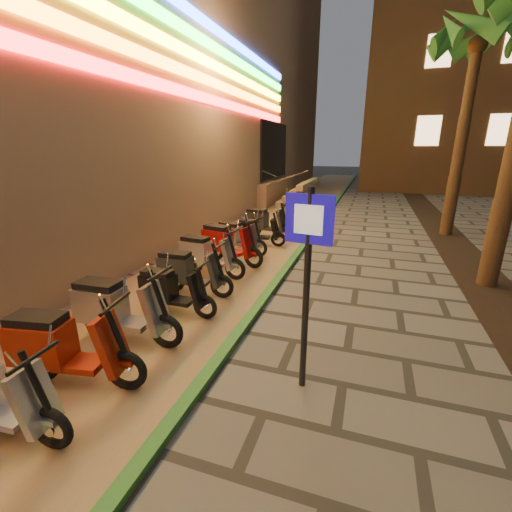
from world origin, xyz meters
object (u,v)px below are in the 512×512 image
(scooter_7, at_px, (170,290))
(scooter_13, at_px, (264,222))
(scooter_10, at_px, (226,242))
(scooter_5, at_px, (61,346))
(scooter_6, at_px, (116,308))
(scooter_11, at_px, (237,236))
(scooter_12, at_px, (256,231))
(pedestrian_sign, at_px, (307,265))
(scooter_8, at_px, (187,271))
(scooter_9, at_px, (205,254))

(scooter_7, relative_size, scooter_13, 0.85)
(scooter_10, distance_m, scooter_13, 2.98)
(scooter_5, height_order, scooter_6, scooter_6)
(scooter_7, relative_size, scooter_11, 0.93)
(scooter_7, height_order, scooter_12, scooter_12)
(pedestrian_sign, distance_m, scooter_6, 3.19)
(pedestrian_sign, height_order, scooter_6, pedestrian_sign)
(scooter_5, xyz_separation_m, scooter_13, (0.13, 8.22, -0.01))
(scooter_13, bearing_deg, scooter_8, -80.57)
(scooter_10, bearing_deg, scooter_11, 107.23)
(scooter_6, bearing_deg, scooter_8, 83.45)
(pedestrian_sign, bearing_deg, scooter_5, -153.54)
(scooter_12, bearing_deg, scooter_10, -104.47)
(scooter_5, bearing_deg, scooter_6, 83.43)
(scooter_6, height_order, scooter_8, scooter_6)
(scooter_10, distance_m, scooter_11, 0.97)
(scooter_13, bearing_deg, scooter_9, -82.96)
(pedestrian_sign, bearing_deg, scooter_9, 141.26)
(scooter_5, height_order, scooter_7, scooter_5)
(scooter_6, distance_m, scooter_7, 1.13)
(scooter_11, height_order, scooter_13, scooter_13)
(scooter_7, height_order, scooter_11, scooter_11)
(scooter_8, xyz_separation_m, scooter_10, (-0.05, 2.17, 0.05))
(scooter_9, bearing_deg, scooter_5, -82.54)
(scooter_6, relative_size, scooter_12, 1.19)
(scooter_5, height_order, scooter_11, scooter_5)
(scooter_6, bearing_deg, scooter_13, 85.37)
(scooter_9, relative_size, scooter_11, 1.06)
(scooter_8, distance_m, scooter_13, 5.14)
(scooter_8, bearing_deg, scooter_9, 95.78)
(scooter_5, relative_size, scooter_9, 1.05)
(scooter_7, distance_m, scooter_12, 4.92)
(scooter_9, xyz_separation_m, scooter_12, (0.31, 2.88, -0.06))
(scooter_11, bearing_deg, scooter_5, -76.44)
(scooter_12, xyz_separation_m, scooter_13, (-0.08, 1.11, 0.07))
(scooter_12, bearing_deg, scooter_7, -98.22)
(pedestrian_sign, relative_size, scooter_8, 1.55)
(scooter_7, height_order, scooter_8, scooter_8)
(scooter_9, height_order, scooter_11, scooter_9)
(scooter_5, relative_size, scooter_8, 1.09)
(scooter_5, bearing_deg, scooter_13, 78.73)
(scooter_10, distance_m, scooter_12, 1.87)
(scooter_5, height_order, scooter_12, scooter_5)
(scooter_9, bearing_deg, scooter_8, -76.43)
(scooter_7, xyz_separation_m, scooter_11, (-0.26, 4.02, 0.03))
(scooter_9, distance_m, scooter_13, 4.00)
(scooter_5, relative_size, scooter_13, 1.02)
(scooter_8, height_order, scooter_12, scooter_8)
(scooter_10, bearing_deg, scooter_7, -72.99)
(scooter_12, bearing_deg, scooter_6, -100.77)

